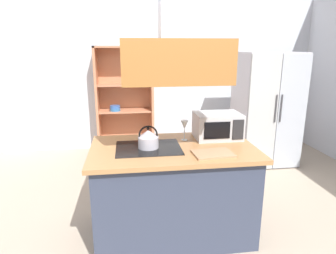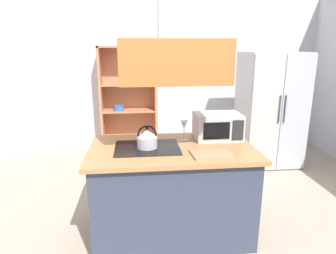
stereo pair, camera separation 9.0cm
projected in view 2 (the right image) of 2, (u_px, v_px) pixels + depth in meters
name	position (u px, v px, depth m)	size (l,w,h in m)	color
ground_plane	(178.00, 243.00, 2.81)	(7.80, 7.80, 0.00)	tan
wall_back	(156.00, 73.00, 5.34)	(6.00, 0.12, 2.70)	silver
kitchen_island	(172.00, 190.00, 2.89)	(1.54, 0.92, 0.90)	#333B50
range_hood	(172.00, 49.00, 2.54)	(0.90, 0.70, 1.19)	#A36730
refrigerator	(270.00, 110.00, 4.59)	(0.90, 0.77, 1.74)	#B3B0B7
dish_cabinet	(129.00, 106.00, 5.22)	(0.98, 0.40, 1.83)	#C07A55
kettle	(147.00, 139.00, 2.73)	(0.19, 0.19, 0.21)	#B3B2C1
cutting_board	(211.00, 154.00, 2.56)	(0.34, 0.24, 0.02)	tan
microwave	(217.00, 126.00, 3.01)	(0.46, 0.35, 0.26)	#B7BABF
wine_glass_on_counter	(184.00, 126.00, 2.93)	(0.08, 0.08, 0.21)	silver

